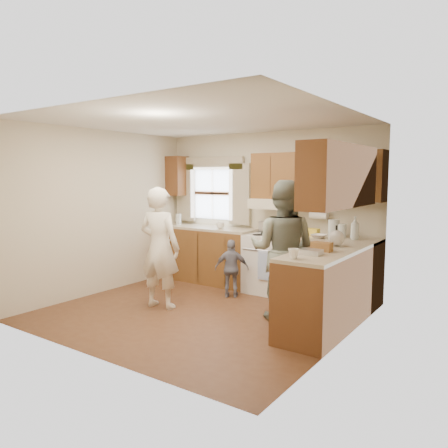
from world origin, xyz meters
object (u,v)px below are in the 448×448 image
Objects in this scene: stove at (273,263)px; woman_left at (160,248)px; child at (232,268)px; woman_right at (283,250)px.

woman_left reaches higher than stove.
child is at bearing -126.87° from woman_left.
woman_left is 1.91× the size of child.
stove is 0.65× the size of woman_left.
woman_right is 1.25m from child.
stove is at bearing -128.28° from woman_left.
child is at bearing -122.39° from stove.
woman_right is at bearing -170.48° from woman_left.
stove is at bearing -152.13° from child.
stove is 0.69m from child.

